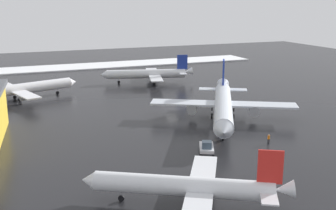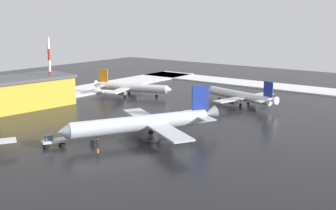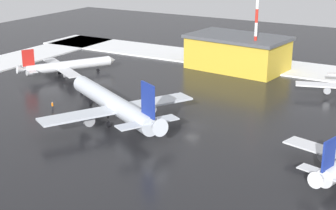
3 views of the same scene
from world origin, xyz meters
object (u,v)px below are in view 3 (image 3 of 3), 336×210
(airplane_distant_tail, at_px, (67,66))
(ground_crew_mid_apron, at_px, (52,106))
(pushback_tug, at_px, (88,88))
(cargo_hangar, at_px, (237,52))
(ground_crew_beside_wing, at_px, (96,102))
(airplane_parked_starboard, at_px, (114,104))
(antenna_mast, at_px, (256,36))

(airplane_distant_tail, relative_size, ground_crew_mid_apron, 13.45)
(ground_crew_mid_apron, bearing_deg, pushback_tug, 143.42)
(cargo_hangar, bearing_deg, ground_crew_beside_wing, 79.70)
(pushback_tug, bearing_deg, cargo_hangar, -92.83)
(airplane_distant_tail, xyz_separation_m, ground_crew_beside_wing, (-20.95, 15.62, -1.53))
(airplane_parked_starboard, xyz_separation_m, airplane_distant_tail, (29.59, -21.16, -1.02))
(airplane_parked_starboard, distance_m, ground_crew_mid_apron, 14.75)
(cargo_hangar, bearing_deg, airplane_parked_starboard, 91.46)
(airplane_distant_tail, relative_size, cargo_hangar, 0.87)
(ground_crew_mid_apron, bearing_deg, airplane_distant_tail, 174.11)
(airplane_distant_tail, xyz_separation_m, pushback_tug, (-14.27, 9.77, -1.21))
(pushback_tug, height_order, cargo_hangar, cargo_hangar)
(ground_crew_mid_apron, xyz_separation_m, antenna_mast, (-24.75, -45.60, 8.87))
(airplane_distant_tail, distance_m, antenna_mast, 46.89)
(airplane_distant_tail, relative_size, pushback_tug, 4.51)
(airplane_distant_tail, height_order, pushback_tug, airplane_distant_tail)
(pushback_tug, bearing_deg, airplane_parked_starboard, 168.50)
(ground_crew_mid_apron, xyz_separation_m, ground_crew_beside_wing, (-5.87, -6.35, 0.00))
(airplane_parked_starboard, height_order, antenna_mast, antenna_mast)
(ground_crew_beside_wing, relative_size, antenna_mast, 0.09)
(airplane_parked_starboard, relative_size, pushback_tug, 6.43)
(airplane_parked_starboard, bearing_deg, cargo_hangar, -66.33)
(airplane_distant_tail, bearing_deg, antenna_mast, -28.99)
(airplane_parked_starboard, relative_size, antenna_mast, 1.67)
(ground_crew_mid_apron, bearing_deg, ground_crew_beside_wing, 96.91)
(pushback_tug, xyz_separation_m, ground_crew_mid_apron, (-0.81, 12.21, -0.31))
(pushback_tug, height_order, ground_crew_mid_apron, pushback_tug)
(antenna_mast, relative_size, cargo_hangar, 0.74)
(antenna_mast, bearing_deg, ground_crew_beside_wing, 64.31)
(pushback_tug, bearing_deg, ground_crew_beside_wing, 163.88)
(ground_crew_mid_apron, distance_m, cargo_hangar, 52.66)
(airplane_distant_tail, height_order, cargo_hangar, cargo_hangar)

